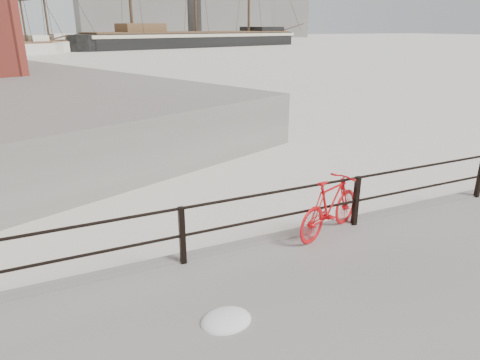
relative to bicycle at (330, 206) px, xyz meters
name	(u,v)px	position (x,y,z in m)	size (l,w,h in m)	color
ground	(468,208)	(4.18, 0.25, -0.91)	(400.00, 400.00, 0.00)	white
guardrail	(480,176)	(4.18, 0.10, -0.06)	(28.00, 0.10, 1.00)	black
bicycle	(330,206)	(0.00, 0.00, 0.00)	(1.84, 0.28, 1.11)	red
barque_black	(197,47)	(25.93, 82.28, -0.91)	(62.28, 20.38, 35.08)	black
schooner_mid	(6,53)	(-8.95, 73.99, -0.91)	(29.88, 12.64, 21.41)	silver
industrial_west	(130,9)	(24.18, 140.25, 8.09)	(32.00, 18.00, 18.00)	gray
industrial_mid	(226,2)	(59.18, 145.25, 11.09)	(26.00, 20.00, 24.00)	gray
industrial_east	(275,18)	(82.18, 150.25, 6.09)	(20.00, 16.00, 14.00)	gray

